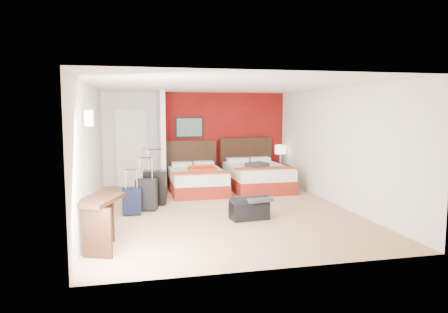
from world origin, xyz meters
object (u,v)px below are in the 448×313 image
object	(u,v)px
suitcase_charcoal	(146,196)
duffel_bag	(249,210)
bed_left	(197,181)
suitcase_black	(155,189)
bed_right	(257,177)
nightstand	(280,174)
desk	(99,224)
suitcase_navy	(132,203)
red_suitcase_open	(202,168)
table_lamp	(280,155)

from	to	relation	value
suitcase_charcoal	duffel_bag	size ratio (longest dim) A/B	0.88
bed_left	suitcase_black	bearing A→B (deg)	-132.74
bed_right	nightstand	xyz separation A→B (m)	(0.90, 0.73, -0.05)
suitcase_black	desk	distance (m)	2.88
suitcase_navy	duffel_bag	size ratio (longest dim) A/B	0.71
bed_left	red_suitcase_open	distance (m)	0.36
desk	nightstand	bearing A→B (deg)	67.35
desk	suitcase_charcoal	bearing A→B (deg)	92.40
red_suitcase_open	suitcase_navy	distance (m)	2.52
nightstand	desk	world-z (taller)	desk
desk	bed_left	bearing A→B (deg)	83.29
nightstand	suitcase_navy	size ratio (longest dim) A/B	1.03
suitcase_black	duffel_bag	distance (m)	2.27
bed_left	table_lamp	xyz separation A→B (m)	(2.48, 0.84, 0.50)
red_suitcase_open	table_lamp	distance (m)	2.56
suitcase_charcoal	suitcase_navy	xyz separation A→B (m)	(-0.29, -0.30, -0.06)
desk	table_lamp	bearing A→B (deg)	67.35
suitcase_black	duffel_bag	size ratio (longest dim) A/B	1.02
duffel_bag	desk	distance (m)	2.84
nightstand	suitcase_navy	bearing A→B (deg)	-149.15
bed_right	red_suitcase_open	distance (m)	1.52
nightstand	desk	size ratio (longest dim) A/B	0.55
bed_right	suitcase_black	bearing A→B (deg)	-154.47
bed_left	suitcase_charcoal	bearing A→B (deg)	-127.83
suitcase_black	suitcase_navy	distance (m)	0.94
bed_left	red_suitcase_open	size ratio (longest dim) A/B	2.28
table_lamp	suitcase_charcoal	world-z (taller)	table_lamp
red_suitcase_open	duffel_bag	world-z (taller)	red_suitcase_open
bed_left	duffel_bag	size ratio (longest dim) A/B	2.67
nightstand	duffel_bag	bearing A→B (deg)	-122.02
suitcase_black	table_lamp	bearing A→B (deg)	40.20
red_suitcase_open	suitcase_charcoal	xyz separation A→B (m)	(-1.39, -1.54, -0.30)
bed_right	red_suitcase_open	size ratio (longest dim) A/B	2.49
bed_right	duffel_bag	bearing A→B (deg)	-110.00
duffel_bag	table_lamp	bearing A→B (deg)	55.10
bed_left	bed_right	size ratio (longest dim) A/B	0.92
bed_right	suitcase_black	size ratio (longest dim) A/B	2.85
suitcase_black	desk	bearing A→B (deg)	-98.74
suitcase_navy	desk	world-z (taller)	desk
suitcase_charcoal	desk	bearing A→B (deg)	-96.18
duffel_bag	bed_left	bearing A→B (deg)	94.81
bed_right	duffel_bag	world-z (taller)	bed_right
bed_right	suitcase_charcoal	distance (m)	3.36
bed_left	table_lamp	bearing A→B (deg)	19.16
nightstand	suitcase_black	bearing A→B (deg)	-154.28
red_suitcase_open	nightstand	bearing A→B (deg)	20.38
suitcase_charcoal	desk	size ratio (longest dim) A/B	0.67
desk	red_suitcase_open	bearing A→B (deg)	81.50
bed_right	desk	distance (m)	5.38
nightstand	table_lamp	world-z (taller)	table_lamp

